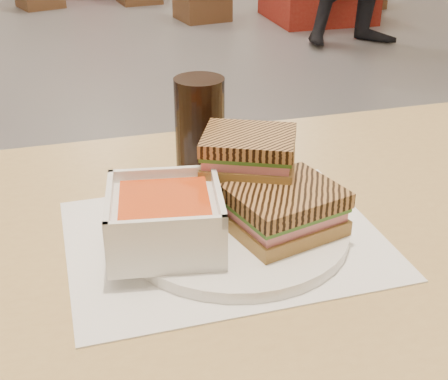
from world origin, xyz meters
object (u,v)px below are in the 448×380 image
object	(u,v)px
main_table	(238,296)
plate	(236,230)
panini_lower	(285,210)
cola_glass	(200,130)
soup_bowl	(165,221)

from	to	relation	value
main_table	plate	bearing A→B (deg)	-120.52
panini_lower	cola_glass	world-z (taller)	cola_glass
main_table	cola_glass	xyz separation A→B (m)	(-0.01, 0.15, 0.19)
plate	panini_lower	distance (m)	0.07
cola_glass	plate	bearing A→B (deg)	-91.57
plate	soup_bowl	world-z (taller)	soup_bowl
plate	cola_glass	distance (m)	0.19
main_table	panini_lower	size ratio (longest dim) A/B	8.27
main_table	cola_glass	world-z (taller)	cola_glass
soup_bowl	panini_lower	world-z (taller)	soup_bowl
cola_glass	soup_bowl	bearing A→B (deg)	-117.36
main_table	soup_bowl	size ratio (longest dim) A/B	7.79
soup_bowl	panini_lower	bearing A→B (deg)	-5.50
main_table	cola_glass	size ratio (longest dim) A/B	7.81
main_table	cola_glass	distance (m)	0.25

